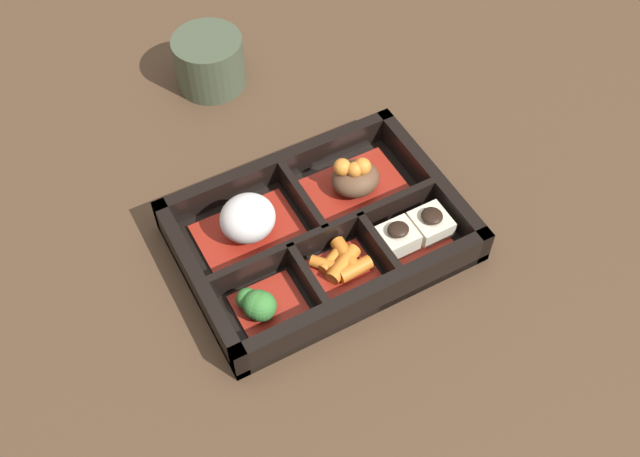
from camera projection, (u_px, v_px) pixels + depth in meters
name	position (u px, v px, depth m)	size (l,w,h in m)	color
ground_plane	(320.00, 243.00, 0.79)	(3.00, 3.00, 0.00)	#4C3523
bento_base	(320.00, 240.00, 0.78)	(0.29, 0.20, 0.01)	black
bento_rim	(321.00, 233.00, 0.77)	(0.29, 0.20, 0.04)	black
bowl_rice	(248.00, 222.00, 0.76)	(0.11, 0.08, 0.05)	maroon
bowl_stew	(355.00, 180.00, 0.80)	(0.11, 0.08, 0.05)	maroon
bowl_greens	(260.00, 304.00, 0.71)	(0.07, 0.05, 0.03)	maroon
bowl_carrots	(343.00, 265.00, 0.75)	(0.06, 0.06, 0.02)	maroon
bowl_tofu	(413.00, 232.00, 0.76)	(0.08, 0.05, 0.04)	maroon
tea_cup	(210.00, 60.00, 0.91)	(0.08, 0.08, 0.07)	#424C38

